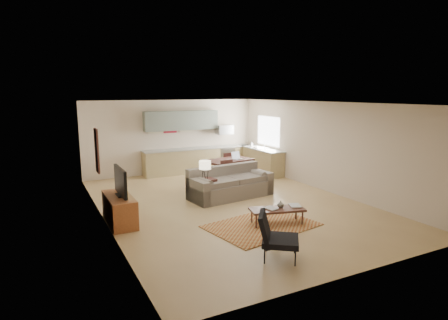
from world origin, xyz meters
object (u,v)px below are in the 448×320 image
armchair (281,236)px  console_table (205,191)px  coffee_table (277,216)px  dining_table (228,171)px  sofa (231,182)px  tv_credenza (119,209)px

armchair → console_table: bearing=33.1°
coffee_table → dining_table: 4.10m
console_table → coffee_table: bearing=-79.4°
sofa → armchair: size_ratio=2.95×
tv_credenza → console_table: bearing=13.9°
sofa → dining_table: sofa is taller
coffee_table → armchair: armchair is taller
console_table → dining_table: dining_table is taller
sofa → dining_table: bearing=57.9°
coffee_table → dining_table: bearing=92.8°
tv_credenza → console_table: console_table is taller
dining_table → coffee_table: bearing=-112.9°
sofa → dining_table: size_ratio=1.60×
coffee_table → tv_credenza: bearing=166.4°
armchair → console_table: (0.23, 3.82, -0.10)m
coffee_table → tv_credenza: (-3.18, 1.70, 0.14)m
sofa → coffee_table: bearing=-99.6°
armchair → tv_credenza: armchair is taller
armchair → console_table: size_ratio=1.30×
armchair → dining_table: bearing=18.2°
armchair → dining_table: armchair is taller
coffee_table → armchair: size_ratio=1.47×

